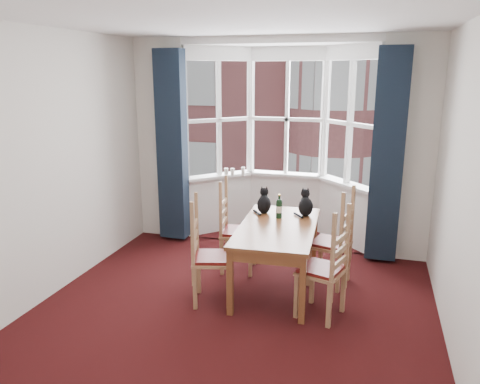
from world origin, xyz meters
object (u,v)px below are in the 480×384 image
at_px(wine_bottle, 279,208).
at_px(candle_tall, 226,172).
at_px(chair_left_far, 231,232).
at_px(chair_right_far, 338,246).
at_px(cat_left, 264,203).
at_px(cat_right, 306,205).
at_px(dining_table, 277,233).
at_px(chair_right_near, 330,273).
at_px(candle_short, 232,172).
at_px(candle_extra, 243,171).
at_px(chair_left_near, 204,259).

bearing_deg(wine_bottle, candle_tall, 128.06).
distance_m(chair_left_far, wine_bottle, 0.71).
xyz_separation_m(chair_right_far, cat_left, (-0.89, 0.17, 0.38)).
bearing_deg(cat_right, chair_right_far, -26.85).
height_order(dining_table, chair_right_near, chair_right_near).
xyz_separation_m(dining_table, chair_left_far, (-0.64, 0.34, -0.18)).
relative_size(wine_bottle, candle_short, 2.69).
bearing_deg(candle_extra, chair_left_far, -80.18).
bearing_deg(candle_extra, chair_right_far, -43.79).
height_order(wine_bottle, candle_short, wine_bottle).
xyz_separation_m(dining_table, candle_extra, (-0.88, 1.70, 0.28)).
distance_m(dining_table, chair_left_far, 0.75).
height_order(chair_right_far, candle_extra, candle_extra).
distance_m(chair_right_far, cat_left, 0.98).
xyz_separation_m(chair_right_far, cat_right, (-0.40, 0.20, 0.38)).
bearing_deg(chair_left_far, chair_left_near, -91.76).
xyz_separation_m(chair_right_near, wine_bottle, (-0.67, 0.78, 0.38)).
height_order(dining_table, cat_right, cat_right).
xyz_separation_m(chair_left_far, candle_short, (-0.39, 1.34, 0.45)).
xyz_separation_m(chair_left_near, candle_extra, (-0.21, 2.22, 0.46)).
bearing_deg(dining_table, wine_bottle, 98.83).
bearing_deg(candle_extra, chair_right_near, -55.77).
height_order(chair_right_near, chair_right_far, same).
relative_size(cat_right, candle_tall, 3.06).
relative_size(chair_left_far, candle_extra, 7.26).
distance_m(dining_table, cat_right, 0.55).
bearing_deg(candle_short, chair_right_far, -40.56).
distance_m(dining_table, chair_right_far, 0.71).
relative_size(cat_left, cat_right, 0.97).
distance_m(wine_bottle, candle_tall, 1.75).
bearing_deg(chair_left_near, chair_right_far, 30.74).
bearing_deg(cat_left, chair_right_far, -11.02).
height_order(chair_left_far, wine_bottle, wine_bottle).
bearing_deg(cat_right, candle_tall, 138.57).
relative_size(candle_short, candle_extra, 0.82).
xyz_separation_m(candle_tall, candle_extra, (0.25, 0.05, 0.01)).
relative_size(chair_left_near, cat_left, 2.93).
bearing_deg(cat_left, chair_left_far, -167.14).
height_order(dining_table, chair_left_near, chair_left_near).
bearing_deg(chair_right_near, chair_left_far, 146.31).
height_order(cat_right, wine_bottle, cat_right).
height_order(dining_table, chair_left_far, chair_left_far).
relative_size(chair_left_near, chair_right_near, 1.00).
relative_size(wine_bottle, candle_tall, 2.62).
distance_m(chair_left_near, chair_right_near, 1.29).
xyz_separation_m(chair_left_near, chair_right_near, (1.29, 0.02, 0.00)).
bearing_deg(chair_right_near, chair_right_far, 89.19).
bearing_deg(chair_left_near, chair_left_far, 88.24).
height_order(chair_right_far, wine_bottle, wine_bottle).
bearing_deg(chair_right_near, wine_bottle, 130.62).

